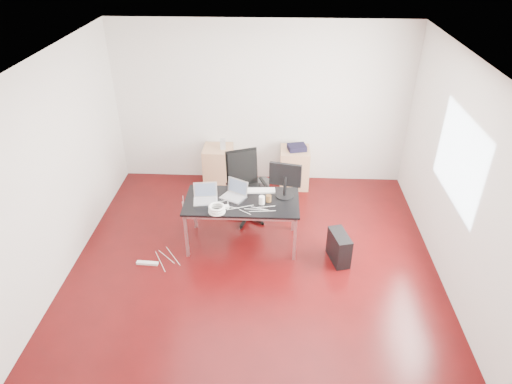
{
  "coord_description": "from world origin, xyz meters",
  "views": [
    {
      "loc": [
        0.26,
        -4.86,
        4.15
      ],
      "look_at": [
        0.0,
        0.55,
        0.85
      ],
      "focal_mm": 32.0,
      "sensor_mm": 36.0,
      "label": 1
    }
  ],
  "objects_px": {
    "filing_cabinet_left": "(219,166)",
    "pc_tower": "(339,247)",
    "desk": "(242,204)",
    "office_chair": "(245,183)",
    "filing_cabinet_right": "(294,167)"
  },
  "relations": [
    {
      "from": "filing_cabinet_left",
      "to": "pc_tower",
      "type": "distance_m",
      "value": 2.82
    },
    {
      "from": "pc_tower",
      "to": "desk",
      "type": "bearing_deg",
      "value": 151.07
    },
    {
      "from": "filing_cabinet_left",
      "to": "pc_tower",
      "type": "bearing_deg",
      "value": -47.11
    },
    {
      "from": "office_chair",
      "to": "filing_cabinet_right",
      "type": "xyz_separation_m",
      "value": [
        0.8,
        1.02,
        -0.26
      ]
    },
    {
      "from": "pc_tower",
      "to": "filing_cabinet_left",
      "type": "bearing_deg",
      "value": 117.87
    },
    {
      "from": "filing_cabinet_left",
      "to": "pc_tower",
      "type": "relative_size",
      "value": 1.56
    },
    {
      "from": "filing_cabinet_right",
      "to": "desk",
      "type": "bearing_deg",
      "value": -114.71
    },
    {
      "from": "office_chair",
      "to": "filing_cabinet_right",
      "type": "bearing_deg",
      "value": 30.52
    },
    {
      "from": "office_chair",
      "to": "filing_cabinet_left",
      "type": "relative_size",
      "value": 1.54
    },
    {
      "from": "filing_cabinet_left",
      "to": "office_chair",
      "type": "bearing_deg",
      "value": -62.0
    },
    {
      "from": "desk",
      "to": "filing_cabinet_right",
      "type": "relative_size",
      "value": 2.29
    },
    {
      "from": "office_chair",
      "to": "pc_tower",
      "type": "height_order",
      "value": "office_chair"
    },
    {
      "from": "desk",
      "to": "filing_cabinet_left",
      "type": "bearing_deg",
      "value": 107.69
    },
    {
      "from": "desk",
      "to": "filing_cabinet_left",
      "type": "xyz_separation_m",
      "value": [
        -0.55,
        1.72,
        -0.33
      ]
    },
    {
      "from": "filing_cabinet_left",
      "to": "pc_tower",
      "type": "xyz_separation_m",
      "value": [
        1.92,
        -2.06,
        -0.13
      ]
    }
  ]
}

